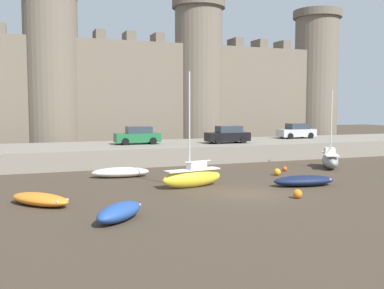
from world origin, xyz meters
The scene contains 15 objects.
ground_plane centered at (0.00, 0.00, 0.00)m, with size 160.00×160.00×0.00m, color #423528.
quay_road centered at (0.00, 17.72, 0.75)m, with size 63.68×10.00×1.50m, color gray.
castle centered at (0.00, 29.28, 7.84)m, with size 58.13×6.44×20.81m.
rowboat_foreground_left centered at (4.38, 1.05, 0.35)m, with size 4.11×1.99×0.67m.
rowboat_midflat_centre centered at (-5.51, 8.63, 0.36)m, with size 4.15×1.98×0.68m.
rowboat_foreground_right centered at (-11.14, 1.09, 0.32)m, with size 3.40×3.68×0.61m.
sailboat_midflat_right centered at (11.19, 7.26, 0.69)m, with size 3.18×4.20×6.21m.
rowboat_foreground_centre centered at (-8.07, -3.34, 0.40)m, with size 2.95×3.06×0.77m.
sailboat_near_channel_left centered at (-2.22, 3.13, 0.67)m, with size 4.21×1.73×7.01m.
mooring_buoy_off_centre centered at (5.14, 5.38, 0.26)m, with size 0.51×0.51×0.51m, color orange.
mooring_buoy_mid_mud centered at (6.82, 7.02, 0.19)m, with size 0.37×0.37×0.37m, color #E04C1E.
mooring_buoy_near_shore centered at (1.82, -2.05, 0.25)m, with size 0.50×0.50×0.50m, color orange.
car_quay_centre_east centered at (-1.92, 17.93, 2.28)m, with size 4.13×1.95×1.62m.
car_quay_east centered at (6.30, 16.03, 2.28)m, with size 4.13×1.95×1.62m.
car_quay_centre_west centered at (16.16, 19.32, 2.28)m, with size 4.13×1.95×1.62m.
Camera 1 is at (-11.94, -22.17, 4.87)m, focal length 42.00 mm.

